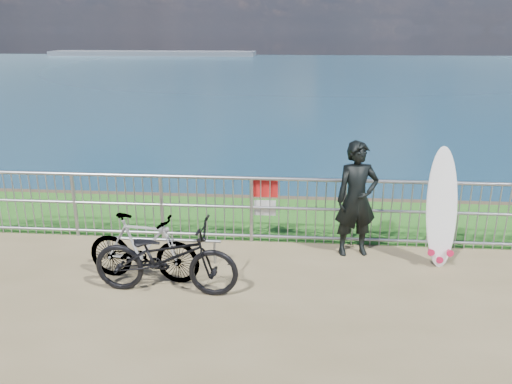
# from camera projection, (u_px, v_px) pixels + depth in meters

# --- Properties ---
(grass_strip) EXTENTS (120.00, 120.00, 0.00)m
(grass_strip) POSITION_uv_depth(u_px,v_px,m) (284.00, 218.00, 9.35)
(grass_strip) COLOR #205F1A
(grass_strip) RESTS_ON ground
(seascape) EXTENTS (260.00, 260.00, 5.00)m
(seascape) POSITION_uv_depth(u_px,v_px,m) (155.00, 56.00, 151.30)
(seascape) COLOR brown
(seascape) RESTS_ON ground
(railing) EXTENTS (10.06, 0.10, 1.13)m
(railing) POSITION_uv_depth(u_px,v_px,m) (283.00, 210.00, 8.13)
(railing) COLOR gray
(railing) RESTS_ON ground
(surfer) EXTENTS (0.74, 0.56, 1.80)m
(surfer) POSITION_uv_depth(u_px,v_px,m) (357.00, 199.00, 7.63)
(surfer) COLOR black
(surfer) RESTS_ON ground
(surfboard) EXTENTS (0.51, 0.46, 1.79)m
(surfboard) POSITION_uv_depth(u_px,v_px,m) (441.00, 212.00, 7.32)
(surfboard) COLOR white
(surfboard) RESTS_ON ground
(bicycle_near) EXTENTS (1.97, 0.75, 1.02)m
(bicycle_near) POSITION_uv_depth(u_px,v_px,m) (166.00, 257.00, 6.58)
(bicycle_near) COLOR black
(bicycle_near) RESTS_ON ground
(bicycle_far) EXTENTS (1.67, 0.66, 0.98)m
(bicycle_far) POSITION_uv_depth(u_px,v_px,m) (143.00, 248.00, 6.92)
(bicycle_far) COLOR black
(bicycle_far) RESTS_ON ground
(bike_rack) EXTENTS (1.84, 0.05, 0.38)m
(bike_rack) POSITION_uv_depth(u_px,v_px,m) (161.00, 242.00, 7.53)
(bike_rack) COLOR gray
(bike_rack) RESTS_ON ground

